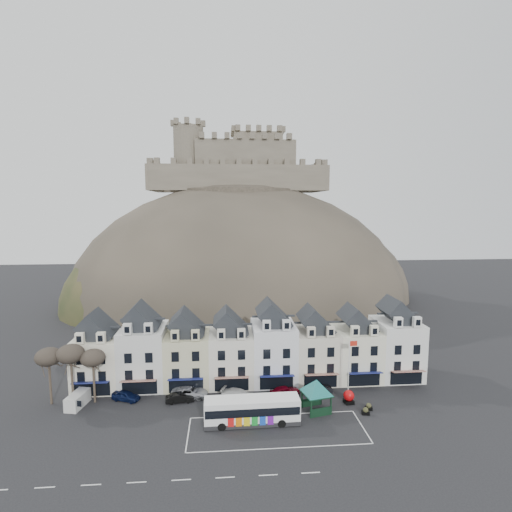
{
  "coord_description": "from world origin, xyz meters",
  "views": [
    {
      "loc": [
        -4.42,
        -45.18,
        28.06
      ],
      "look_at": [
        1.26,
        24.0,
        19.14
      ],
      "focal_mm": 28.0,
      "sensor_mm": 36.0,
      "label": 1
    }
  ],
  "objects_px": {
    "red_buoy": "(349,397)",
    "car_black": "(180,398)",
    "bus": "(252,409)",
    "car_charcoal": "(319,388)",
    "car_navy": "(126,396)",
    "car_silver": "(190,392)",
    "car_white": "(239,395)",
    "white_van": "(78,400)",
    "car_maroon": "(285,391)",
    "bus_shelter": "(316,387)",
    "flagpole": "(350,364)"
  },
  "relations": [
    {
      "from": "white_van",
      "to": "car_black",
      "type": "xyz_separation_m",
      "value": [
        14.17,
        0.0,
        -0.28
      ]
    },
    {
      "from": "car_maroon",
      "to": "white_van",
      "type": "bearing_deg",
      "value": 72.68
    },
    {
      "from": "car_maroon",
      "to": "car_white",
      "type": "bearing_deg",
      "value": 76.68
    },
    {
      "from": "bus",
      "to": "car_black",
      "type": "distance_m",
      "value": 11.84
    },
    {
      "from": "car_maroon",
      "to": "car_charcoal",
      "type": "relative_size",
      "value": 1.1
    },
    {
      "from": "flagpole",
      "to": "car_charcoal",
      "type": "relative_size",
      "value": 2.11
    },
    {
      "from": "flagpole",
      "to": "car_maroon",
      "type": "distance_m",
      "value": 10.36
    },
    {
      "from": "red_buoy",
      "to": "car_charcoal",
      "type": "height_order",
      "value": "red_buoy"
    },
    {
      "from": "bus_shelter",
      "to": "car_silver",
      "type": "bearing_deg",
      "value": 149.2
    },
    {
      "from": "bus_shelter",
      "to": "car_charcoal",
      "type": "xyz_separation_m",
      "value": [
        1.67,
        5.25,
        -2.84
      ]
    },
    {
      "from": "flagpole",
      "to": "car_silver",
      "type": "height_order",
      "value": "flagpole"
    },
    {
      "from": "bus",
      "to": "car_maroon",
      "type": "bearing_deg",
      "value": 51.62
    },
    {
      "from": "bus_shelter",
      "to": "flagpole",
      "type": "relative_size",
      "value": 0.81
    },
    {
      "from": "flagpole",
      "to": "white_van",
      "type": "relative_size",
      "value": 1.97
    },
    {
      "from": "bus",
      "to": "red_buoy",
      "type": "bearing_deg",
      "value": 15.35
    },
    {
      "from": "car_navy",
      "to": "car_black",
      "type": "xyz_separation_m",
      "value": [
        7.85,
        -1.17,
        -0.05
      ]
    },
    {
      "from": "car_charcoal",
      "to": "car_silver",
      "type": "bearing_deg",
      "value": 84.74
    },
    {
      "from": "white_van",
      "to": "car_black",
      "type": "height_order",
      "value": "white_van"
    },
    {
      "from": "car_navy",
      "to": "white_van",
      "type": "bearing_deg",
      "value": 121.67
    },
    {
      "from": "bus_shelter",
      "to": "car_navy",
      "type": "xyz_separation_m",
      "value": [
        -26.69,
        5.21,
        -2.8
      ]
    },
    {
      "from": "car_navy",
      "to": "car_maroon",
      "type": "xyz_separation_m",
      "value": [
        23.09,
        -0.55,
        0.06
      ]
    },
    {
      "from": "bus_shelter",
      "to": "car_charcoal",
      "type": "distance_m",
      "value": 6.2
    },
    {
      "from": "car_maroon",
      "to": "bus_shelter",
      "type": "bearing_deg",
      "value": -160.82
    },
    {
      "from": "flagpole",
      "to": "car_black",
      "type": "bearing_deg",
      "value": -179.92
    },
    {
      "from": "white_van",
      "to": "car_navy",
      "type": "height_order",
      "value": "white_van"
    },
    {
      "from": "bus_shelter",
      "to": "car_white",
      "type": "height_order",
      "value": "bus_shelter"
    },
    {
      "from": "white_van",
      "to": "car_maroon",
      "type": "relative_size",
      "value": 0.97
    },
    {
      "from": "car_navy",
      "to": "bus_shelter",
      "type": "bearing_deg",
      "value": -79.83
    },
    {
      "from": "flagpole",
      "to": "car_maroon",
      "type": "height_order",
      "value": "flagpole"
    },
    {
      "from": "bus_shelter",
      "to": "white_van",
      "type": "height_order",
      "value": "bus_shelter"
    },
    {
      "from": "red_buoy",
      "to": "car_charcoal",
      "type": "relative_size",
      "value": 0.47
    },
    {
      "from": "bus",
      "to": "car_white",
      "type": "height_order",
      "value": "bus"
    },
    {
      "from": "bus",
      "to": "car_charcoal",
      "type": "relative_size",
      "value": 3.01
    },
    {
      "from": "red_buoy",
      "to": "car_maroon",
      "type": "distance_m",
      "value": 9.21
    },
    {
      "from": "car_silver",
      "to": "car_charcoal",
      "type": "bearing_deg",
      "value": -85.07
    },
    {
      "from": "red_buoy",
      "to": "white_van",
      "type": "height_order",
      "value": "red_buoy"
    },
    {
      "from": "car_navy",
      "to": "car_white",
      "type": "xyz_separation_m",
      "value": [
        16.29,
        -1.17,
        0.05
      ]
    },
    {
      "from": "bus",
      "to": "car_white",
      "type": "bearing_deg",
      "value": 101.59
    },
    {
      "from": "red_buoy",
      "to": "car_maroon",
      "type": "bearing_deg",
      "value": 161.73
    },
    {
      "from": "bus",
      "to": "car_charcoal",
      "type": "xyz_separation_m",
      "value": [
        10.64,
        7.62,
        -1.24
      ]
    },
    {
      "from": "bus",
      "to": "car_charcoal",
      "type": "distance_m",
      "value": 13.15
    },
    {
      "from": "red_buoy",
      "to": "bus",
      "type": "bearing_deg",
      "value": -163.6
    },
    {
      "from": "car_navy",
      "to": "car_silver",
      "type": "xyz_separation_m",
      "value": [
        9.1,
        0.25,
        0.03
      ]
    },
    {
      "from": "bus_shelter",
      "to": "white_van",
      "type": "xyz_separation_m",
      "value": [
        -33.01,
        4.04,
        -2.57
      ]
    },
    {
      "from": "white_van",
      "to": "car_silver",
      "type": "bearing_deg",
      "value": 15.95
    },
    {
      "from": "white_van",
      "to": "car_maroon",
      "type": "xyz_separation_m",
      "value": [
        29.41,
        0.62,
        -0.17
      ]
    },
    {
      "from": "flagpole",
      "to": "white_van",
      "type": "xyz_separation_m",
      "value": [
        -38.89,
        -0.03,
        -3.97
      ]
    },
    {
      "from": "car_navy",
      "to": "car_charcoal",
      "type": "relative_size",
      "value": 1.02
    },
    {
      "from": "red_buoy",
      "to": "car_black",
      "type": "bearing_deg",
      "value": 174.6
    },
    {
      "from": "car_silver",
      "to": "car_white",
      "type": "xyz_separation_m",
      "value": [
        7.18,
        -1.42,
        0.02
      ]
    }
  ]
}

